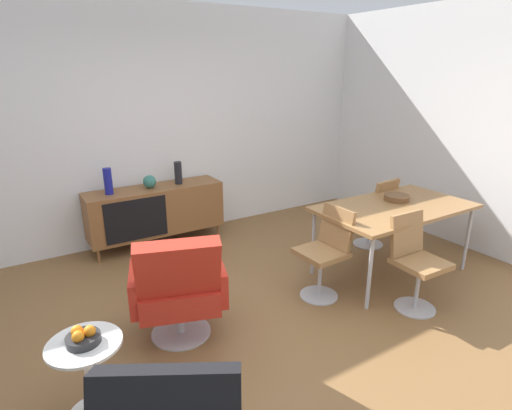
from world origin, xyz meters
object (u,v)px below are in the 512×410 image
Objects in this scene: vase_sculptural_dark at (178,173)px; vase_cobalt at (150,182)px; wooden_bowl_on_table at (397,198)px; dining_chair_near_window at (326,249)px; dining_chair_front_left at (415,259)px; side_table_round at (88,370)px; fruit_bowl at (83,337)px; dining_chair_back_right at (375,210)px; lounge_chair_red at (179,286)px; dining_table at (395,210)px; sideboard at (156,210)px; vase_ceramic_small at (108,181)px.

vase_cobalt is at bearing 180.00° from vase_sculptural_dark.
wooden_bowl_on_table is 1.09m from dining_chair_near_window.
wooden_bowl_on_table is (1.68, -1.89, -0.09)m from vase_sculptural_dark.
wooden_bowl_on_table is 0.89m from dining_chair_front_left.
fruit_bowl is at bearing -165.54° from side_table_round.
dining_chair_back_right is 0.90× the size of lounge_chair_red.
dining_table is 1.87× the size of dining_chair_back_right.
sideboard is 10.39× the size of vase_cobalt.
vase_ceramic_small is 0.19× the size of dining_table.
dining_chair_near_window is 1.65× the size of side_table_round.
wooden_bowl_on_table is at bearing 36.35° from dining_table.
lounge_chair_red is (-0.78, -1.93, -0.39)m from vase_sculptural_dark.
vase_cobalt is 2.00m from lounge_chair_red.
wooden_bowl_on_table is 2.48m from lounge_chair_red.
vase_ceramic_small reaches higher than dining_table.
dining_chair_front_left and dining_chair_near_window have the same top height.
vase_cobalt is 3.01m from dining_chair_front_left.
vase_ceramic_small reaches higher than vase_sculptural_dark.
sideboard is 6.15× the size of wooden_bowl_on_table.
vase_ceramic_small reaches higher than lounge_chair_red.
vase_ceramic_small is at bearing 142.95° from wooden_bowl_on_table.
vase_sculptural_dark is 2.53m from wooden_bowl_on_table.
dining_chair_near_window is (1.46, -2.00, -0.40)m from vase_ceramic_small.
dining_chair_near_window is (1.00, -2.00, -0.33)m from vase_cobalt.
vase_sculptural_dark is 0.82m from vase_ceramic_small.
vase_ceramic_small reaches higher than side_table_round.
vase_sculptural_dark is at bearing 0.00° from vase_cobalt.
fruit_bowl is at bearing -173.64° from dining_table.
lounge_chair_red is at bearing 29.06° from fruit_bowl.
dining_chair_near_window is at bearing 8.99° from fruit_bowl.
vase_cobalt is at bearing 63.43° from side_table_round.
vase_sculptural_dark is at bearing 114.70° from dining_chair_front_left.
dining_table is (1.53, -2.01, -0.16)m from vase_sculptural_dark.
sideboard is 8.00× the size of fruit_bowl.
sideboard is at bearing 76.44° from lounge_chair_red.
vase_ceramic_small is 2.47m from fruit_bowl.
dining_table is (2.35, -2.01, -0.17)m from vase_ceramic_small.
vase_cobalt is 0.77× the size of fruit_bowl.
lounge_chair_red reaches higher than fruit_bowl.
sideboard is at bearing 136.55° from wooden_bowl_on_table.
vase_cobalt reaches higher than wooden_bowl_on_table.
dining_chair_near_window is at bearing 133.91° from dining_chair_front_left.
dining_chair_back_right is (2.20, -1.44, 0.03)m from sideboard.
dining_chair_back_right and dining_chair_near_window have the same top height.
vase_cobalt is (-0.05, 0.00, 0.36)m from sideboard.
dining_chair_near_window is at bearing -53.84° from vase_ceramic_small.
sideboard reaches higher than fruit_bowl.
dining_chair_back_right is at bearing 65.74° from wooden_bowl_on_table.
wooden_bowl_on_table is at bearing 53.23° from dining_chair_front_left.
wooden_bowl_on_table is at bearing -48.37° from vase_sculptural_dark.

